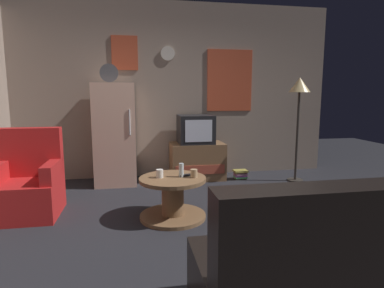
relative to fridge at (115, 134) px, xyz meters
name	(u,v)px	position (x,y,z in m)	size (l,w,h in m)	color
ground_plane	(208,235)	(0.95, -2.05, -0.75)	(12.00, 12.00, 0.00)	#232328
wall_with_art	(175,91)	(0.96, 0.40, 0.64)	(5.20, 0.12, 2.79)	gray
fridge	(115,134)	(0.00, 0.00, 0.00)	(0.60, 0.62, 1.77)	beige
tv_stand	(197,161)	(1.26, 0.04, -0.47)	(0.84, 0.53, 0.58)	brown
crt_tv	(196,129)	(1.23, 0.04, 0.04)	(0.54, 0.51, 0.44)	black
standing_lamp	(299,93)	(2.74, -0.36, 0.60)	(0.32, 0.32, 1.59)	#332D28
coffee_table	(173,198)	(0.67, -1.55, -0.53)	(0.72, 0.72, 0.45)	brown
wine_glass	(181,170)	(0.77, -1.54, -0.23)	(0.05, 0.05, 0.15)	silver
mug_ceramic_white	(160,174)	(0.54, -1.54, -0.26)	(0.08, 0.08, 0.09)	silver
mug_ceramic_tan	(194,173)	(0.90, -1.60, -0.26)	(0.08, 0.08, 0.09)	tan
remote_control	(186,175)	(0.82, -1.53, -0.29)	(0.15, 0.04, 0.02)	black
armchair	(28,185)	(-0.91, -1.16, -0.42)	(0.68, 0.68, 0.96)	red
couch	(346,275)	(1.46, -3.39, -0.44)	(1.70, 0.80, 0.92)	black
book_stack	(240,174)	(1.93, -0.12, -0.68)	(0.21, 0.18, 0.14)	#746C53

